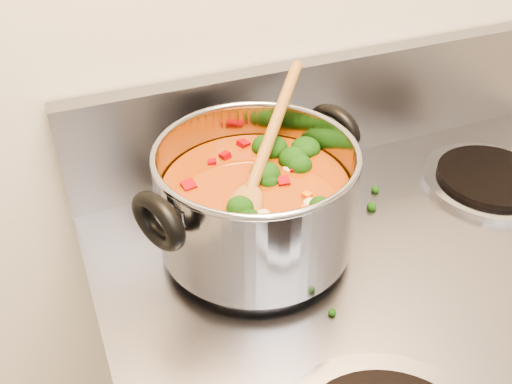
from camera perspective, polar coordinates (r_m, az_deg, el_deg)
stockpot at (r=0.68m, az=0.03°, el=-0.83°), size 0.30×0.24×0.14m
wooden_spoon at (r=0.66m, az=0.35°, el=2.65°), size 0.19×0.22×0.10m
cooktop_crumbs at (r=0.71m, az=-10.59°, el=-7.21°), size 0.18×0.24×0.01m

